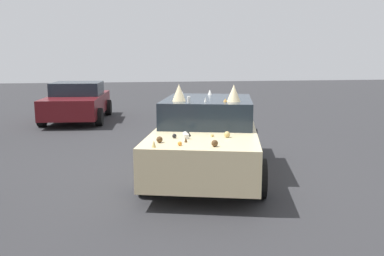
% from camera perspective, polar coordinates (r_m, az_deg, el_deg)
% --- Properties ---
extents(ground_plane, '(60.00, 60.00, 0.00)m').
position_cam_1_polar(ground_plane, '(8.02, 2.13, -6.28)').
color(ground_plane, '#2D2D30').
extents(art_car_decorated, '(4.76, 2.95, 1.76)m').
position_cam_1_polar(art_car_decorated, '(7.90, 2.18, -1.02)').
color(art_car_decorated, beige).
rests_on(art_car_decorated, ground).
extents(parked_sedan_near_right, '(4.29, 2.31, 1.37)m').
position_cam_1_polar(parked_sedan_near_right, '(15.04, -15.93, 3.63)').
color(parked_sedan_near_right, '#5B1419').
rests_on(parked_sedan_near_right, ground).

